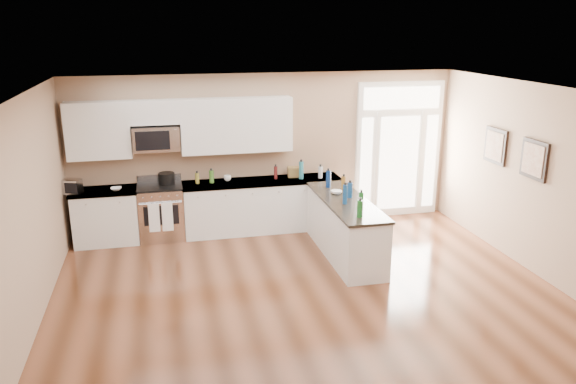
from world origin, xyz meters
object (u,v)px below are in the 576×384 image
(kitchen_range, at_px, (161,212))
(stockpot, at_px, (167,178))
(toaster_oven, at_px, (72,186))
(peninsula_cabinet, at_px, (345,230))

(kitchen_range, relative_size, stockpot, 3.86)
(kitchen_range, xyz_separation_m, toaster_oven, (-1.40, -0.09, 0.58))
(stockpot, bearing_deg, kitchen_range, -144.81)
(kitchen_range, distance_m, toaster_oven, 1.52)
(peninsula_cabinet, relative_size, stockpot, 8.30)
(peninsula_cabinet, height_order, kitchen_range, kitchen_range)
(kitchen_range, bearing_deg, peninsula_cabinet, -26.74)
(peninsula_cabinet, bearing_deg, toaster_oven, 162.36)
(peninsula_cabinet, distance_m, stockpot, 3.21)
(peninsula_cabinet, relative_size, toaster_oven, 8.45)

